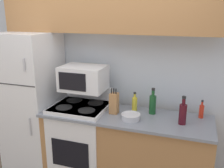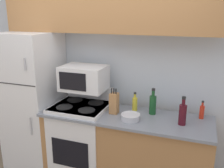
# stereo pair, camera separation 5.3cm
# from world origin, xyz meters

# --- Properties ---
(wall_back) EXTENTS (8.00, 0.05, 2.55)m
(wall_back) POSITION_xyz_m (0.00, 0.71, 1.27)
(wall_back) COLOR silver
(wall_back) RESTS_ON ground_plane
(lower_cabinets) EXTENTS (1.89, 0.63, 0.88)m
(lower_cabinets) POSITION_xyz_m (0.32, 0.29, 0.44)
(lower_cabinets) COLOR #B27A47
(lower_cabinets) RESTS_ON ground_plane
(refrigerator) EXTENTS (0.63, 0.70, 1.76)m
(refrigerator) POSITION_xyz_m (-0.95, 0.34, 0.88)
(refrigerator) COLOR white
(refrigerator) RESTS_ON ground_plane
(upper_cabinets) EXTENTS (2.52, 0.31, 0.68)m
(upper_cabinets) POSITION_xyz_m (0.00, 0.53, 2.10)
(upper_cabinets) COLOR #B27A47
(upper_cabinets) RESTS_ON refrigerator
(stove) EXTENTS (0.63, 0.61, 1.09)m
(stove) POSITION_xyz_m (-0.24, 0.28, 0.48)
(stove) COLOR white
(stove) RESTS_ON ground_plane
(microwave) EXTENTS (0.52, 0.38, 0.29)m
(microwave) POSITION_xyz_m (-0.23, 0.38, 1.24)
(microwave) COLOR white
(microwave) RESTS_ON stove
(knife_block) EXTENTS (0.09, 0.10, 0.30)m
(knife_block) POSITION_xyz_m (0.18, 0.29, 1.00)
(knife_block) COLOR #B27A47
(knife_block) RESTS_ON lower_cabinets
(bowl) EXTENTS (0.21, 0.21, 0.07)m
(bowl) POSITION_xyz_m (0.41, 0.18, 0.92)
(bowl) COLOR silver
(bowl) RESTS_ON lower_cabinets
(bottle_hot_sauce) EXTENTS (0.05, 0.05, 0.20)m
(bottle_hot_sauce) POSITION_xyz_m (1.12, 0.47, 0.96)
(bottle_hot_sauce) COLOR red
(bottle_hot_sauce) RESTS_ON lower_cabinets
(bottle_wine_green) EXTENTS (0.08, 0.08, 0.30)m
(bottle_wine_green) POSITION_xyz_m (0.59, 0.42, 1.00)
(bottle_wine_green) COLOR #194C23
(bottle_wine_green) RESTS_ON lower_cabinets
(bottle_cooking_spray) EXTENTS (0.06, 0.06, 0.22)m
(bottle_cooking_spray) POSITION_xyz_m (0.38, 0.45, 0.97)
(bottle_cooking_spray) COLOR gold
(bottle_cooking_spray) RESTS_ON lower_cabinets
(bottle_wine_red) EXTENTS (0.08, 0.08, 0.30)m
(bottle_wine_red) POSITION_xyz_m (0.93, 0.24, 1.00)
(bottle_wine_red) COLOR #470F19
(bottle_wine_red) RESTS_ON lower_cabinets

